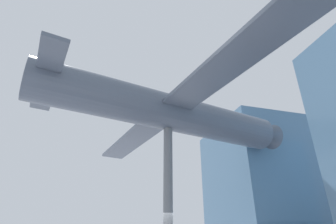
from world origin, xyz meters
The scene contains 3 objects.
glass_pavilion_left centered at (-7.11, 12.01, 5.34)m, with size 8.42×10.88×11.26m.
support_pylon_central centered at (0.00, 0.00, 3.41)m, with size 0.47×0.47×6.81m.
suspended_airplane centered at (-0.05, 0.24, 7.85)m, with size 20.17×16.04×2.85m.
Camera 1 is at (12.80, -3.59, 1.40)m, focal length 28.00 mm.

